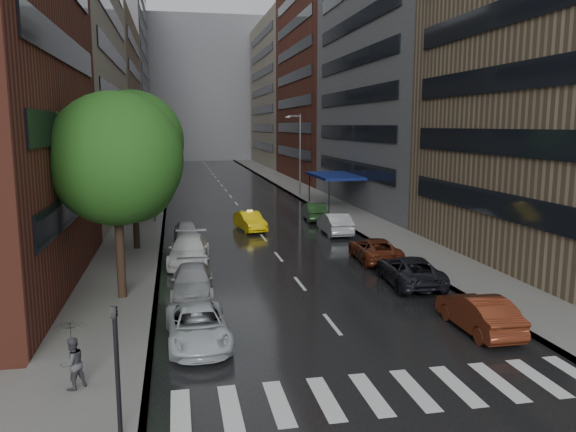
% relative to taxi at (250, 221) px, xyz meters
% --- Properties ---
extents(ground, '(220.00, 220.00, 0.00)m').
position_rel_taxi_xyz_m(ground, '(0.57, -25.01, -0.72)').
color(ground, gray).
rests_on(ground, ground).
extents(road, '(14.00, 140.00, 0.01)m').
position_rel_taxi_xyz_m(road, '(0.57, 24.99, -0.71)').
color(road, black).
rests_on(road, ground).
extents(sidewalk_left, '(4.00, 140.00, 0.15)m').
position_rel_taxi_xyz_m(sidewalk_left, '(-8.43, 24.99, -0.64)').
color(sidewalk_left, gray).
rests_on(sidewalk_left, ground).
extents(sidewalk_right, '(4.00, 140.00, 0.15)m').
position_rel_taxi_xyz_m(sidewalk_right, '(9.57, 24.99, -0.64)').
color(sidewalk_right, gray).
rests_on(sidewalk_right, ground).
extents(crosswalk, '(13.15, 2.80, 0.01)m').
position_rel_taxi_xyz_m(crosswalk, '(0.77, -27.01, -0.70)').
color(crosswalk, silver).
rests_on(crosswalk, ground).
extents(buildings_left, '(8.00, 108.00, 38.00)m').
position_rel_taxi_xyz_m(buildings_left, '(-14.43, 33.78, 15.27)').
color(buildings_left, maroon).
rests_on(buildings_left, ground).
extents(buildings_right, '(8.05, 109.10, 36.00)m').
position_rel_taxi_xyz_m(buildings_right, '(15.57, 31.69, 14.32)').
color(buildings_right, '#937A5B').
rests_on(buildings_right, ground).
extents(building_far, '(40.00, 14.00, 32.00)m').
position_rel_taxi_xyz_m(building_far, '(0.57, 92.99, 15.28)').
color(building_far, slate).
rests_on(building_far, ground).
extents(tree_near, '(5.94, 5.94, 9.46)m').
position_rel_taxi_xyz_m(tree_near, '(-8.03, -16.02, 5.76)').
color(tree_near, '#382619').
rests_on(tree_near, ground).
extents(tree_mid, '(6.36, 6.36, 10.14)m').
position_rel_taxi_xyz_m(tree_mid, '(-8.03, -5.42, 6.23)').
color(tree_mid, '#382619').
rests_on(tree_mid, ground).
extents(tree_far, '(5.11, 5.11, 8.15)m').
position_rel_taxi_xyz_m(tree_far, '(-8.03, 7.75, 4.86)').
color(tree_far, '#382619').
rests_on(tree_far, ground).
extents(taxi, '(2.23, 4.54, 1.43)m').
position_rel_taxi_xyz_m(taxi, '(0.00, 0.00, 0.00)').
color(taxi, yellow).
rests_on(taxi, ground).
extents(parked_cars_left, '(2.70, 23.39, 1.60)m').
position_rel_taxi_xyz_m(parked_cars_left, '(-4.83, -13.06, 0.01)').
color(parked_cars_left, silver).
rests_on(parked_cars_left, ground).
extents(parked_cars_right, '(2.89, 30.96, 1.59)m').
position_rel_taxi_xyz_m(parked_cars_right, '(5.97, -10.37, 0.02)').
color(parked_cars_right, '#622513').
rests_on(parked_cars_right, ground).
extents(ped_black_umbrella, '(0.98, 0.98, 2.09)m').
position_rel_taxi_xyz_m(ped_black_umbrella, '(-8.65, -25.18, 0.68)').
color(ped_black_umbrella, '#434348').
rests_on(ped_black_umbrella, sidewalk_left).
extents(traffic_light, '(0.18, 0.15, 3.45)m').
position_rel_taxi_xyz_m(traffic_light, '(-7.03, -28.20, 1.51)').
color(traffic_light, black).
rests_on(traffic_light, sidewalk_left).
extents(street_lamp_left, '(1.74, 0.22, 9.00)m').
position_rel_taxi_xyz_m(street_lamp_left, '(-7.15, 4.99, 4.17)').
color(street_lamp_left, gray).
rests_on(street_lamp_left, sidewalk_left).
extents(street_lamp_right, '(1.74, 0.22, 9.00)m').
position_rel_taxi_xyz_m(street_lamp_right, '(8.29, 19.99, 4.17)').
color(street_lamp_right, gray).
rests_on(street_lamp_right, sidewalk_right).
extents(awning, '(4.00, 8.00, 3.12)m').
position_rel_taxi_xyz_m(awning, '(9.55, 9.99, 2.42)').
color(awning, navy).
rests_on(awning, sidewalk_right).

